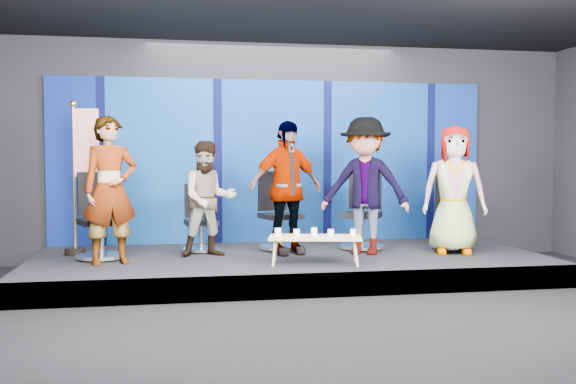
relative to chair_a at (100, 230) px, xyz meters
name	(u,v)px	position (x,y,z in m)	size (l,w,h in m)	color
ground	(332,320)	(2.57, -2.57, -0.68)	(10.00, 10.00, 0.00)	black
room_walls	(333,80)	(2.57, -2.57, 1.75)	(10.02, 8.02, 3.51)	black
riser	(289,265)	(2.57, -0.07, -0.53)	(7.00, 3.00, 0.30)	black
backdrop	(273,161)	(2.57, 1.38, 0.92)	(7.00, 0.08, 2.60)	#070E5B
chair_a	(100,230)	(0.00, 0.00, 0.00)	(0.84, 0.84, 1.16)	silver
panelist_a	(110,190)	(0.19, -0.48, 0.56)	(0.69, 0.45, 1.89)	black
chair_b	(201,229)	(1.36, 0.46, -0.06)	(0.61, 0.61, 0.98)	silver
panelist_b	(208,199)	(1.45, -0.03, 0.41)	(0.77, 0.60, 1.58)	black
chair_c	(279,224)	(2.51, 0.47, 0.00)	(0.82, 0.82, 1.16)	silver
panelist_c	(286,188)	(2.53, -0.04, 0.55)	(1.10, 0.46, 1.87)	black
chair_d	(362,223)	(3.74, 0.30, 0.01)	(0.90, 0.90, 1.19)	silver
panelist_d	(365,186)	(3.63, -0.20, 0.58)	(1.24, 0.71, 1.92)	black
chair_e	(452,224)	(5.07, 0.11, -0.02)	(0.79, 0.79, 1.12)	silver
panelist_e	(454,190)	(4.89, -0.37, 0.52)	(0.88, 0.58, 1.81)	black
coffee_table	(315,238)	(2.75, -0.94, -0.05)	(1.24, 0.74, 0.36)	tan
mug_a	(278,232)	(2.29, -0.83, 0.03)	(0.08, 0.08, 0.10)	white
mug_b	(297,233)	(2.50, -0.98, 0.02)	(0.08, 0.08, 0.10)	white
mug_c	(314,231)	(2.76, -0.83, 0.02)	(0.08, 0.08, 0.10)	white
mug_d	(331,233)	(2.92, -1.06, 0.02)	(0.08, 0.08, 0.10)	white
mug_e	(353,232)	(3.24, -0.96, 0.02)	(0.07, 0.07, 0.08)	white
flag_stand	(82,173)	(-0.28, 0.41, 0.76)	(0.49, 0.29, 2.15)	black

